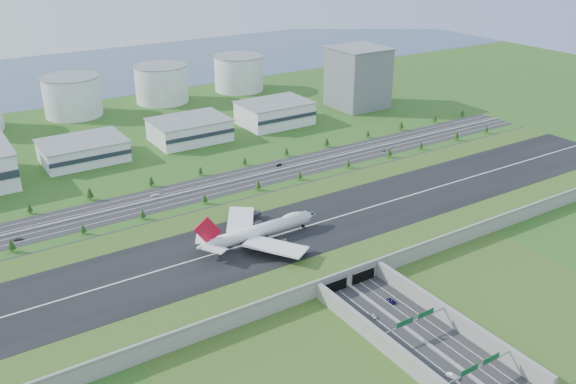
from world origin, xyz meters
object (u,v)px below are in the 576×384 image
car_2 (391,301)px  car_7 (155,195)px  car_6 (385,150)px  car_5 (279,165)px  office_tower (358,78)px  boeing_747 (260,230)px  car_1 (453,376)px  car_0 (374,316)px  car_4 (18,239)px

car_2 → car_7: (-48.16, 171.93, 0.10)m
car_6 → car_5: bearing=102.0°
car_2 → office_tower: bearing=-123.4°
office_tower → boeing_747: 295.02m
boeing_747 → car_2: size_ratio=14.48×
boeing_747 → car_2: 77.96m
office_tower → car_1: (-206.30, -318.24, -26.56)m
car_0 → car_2: 15.17m
car_5 → car_2: bearing=-29.7°
car_4 → car_6: 266.03m
boeing_747 → car_1: bearing=-84.1°
car_0 → car_5: 189.09m
office_tower → car_0: 341.84m
car_2 → car_5: car_5 is taller
office_tower → car_1: bearing=-123.0°
car_6 → car_7: 181.07m
car_0 → car_2: car_0 is taller
office_tower → car_2: office_tower is taller
office_tower → car_4: 344.74m
car_4 → car_7: size_ratio=0.88×
car_1 → car_6: 254.85m
office_tower → car_1: 380.19m
car_1 → boeing_747: bearing=72.0°
car_2 → car_4: car_4 is taller
boeing_747 → car_2: bearing=-68.9°
car_4 → car_1: bearing=-140.2°
boeing_747 → car_4: 136.24m
boeing_747 → car_4: size_ratio=14.97×
car_0 → car_1: size_ratio=0.89×
boeing_747 → car_0: boeing_747 is taller
office_tower → car_0: office_tower is taller
car_6 → car_7: car_7 is taller
car_4 → car_7: (85.60, 15.02, -0.03)m
car_1 → car_5: bearing=50.1°
car_0 → car_1: car_1 is taller
car_1 → car_2: (14.29, 51.74, -0.12)m
office_tower → car_2: 329.55m
car_0 → car_6: 218.11m
office_tower → boeing_747: bearing=-138.5°
car_1 → car_5: size_ratio=1.09×
office_tower → car_5: office_tower is taller
car_1 → car_4: (-119.47, 208.64, 0.01)m
car_1 → car_5: car_1 is taller
office_tower → car_0: bearing=-127.3°
boeing_747 → car_4: bearing=140.0°
car_2 → car_5: size_ratio=1.11×
car_2 → car_5: bearing=-102.7°
boeing_747 → car_5: size_ratio=16.00×
car_2 → car_4: 206.18m
car_0 → car_5: (61.41, 178.84, -0.00)m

